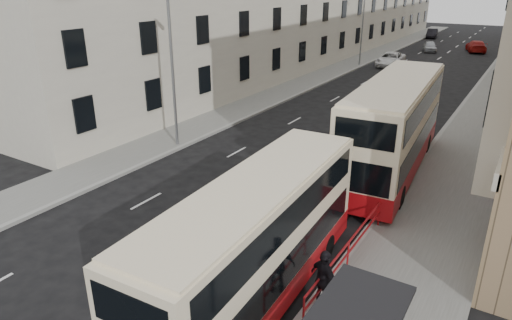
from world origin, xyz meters
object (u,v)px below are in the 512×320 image
Objects in this scene: street_lamp_near at (173,65)px; pedestrian_far at (324,280)px; double_decker_front at (257,243)px; street_lamp_far at (363,22)px; car_dark at (432,33)px; car_red at (476,46)px; double_decker_rear at (394,127)px; car_silver at (430,46)px; white_van at (391,59)px.

street_lamp_near is 15.66m from pedestrian_far.
double_decker_front is (10.85, -9.06, -2.64)m from street_lamp_near.
car_dark is (1.15, 30.17, -3.93)m from street_lamp_far.
car_dark is 0.85× the size of car_red.
street_lamp_far is at bearing 46.96° from car_red.
double_decker_rear is (11.35, -27.36, -2.29)m from street_lamp_far.
car_silver is 15.53m from car_dark.
car_dark is at bearing 95.27° from double_decker_front.
street_lamp_far is 29.71m from double_decker_rear.
pedestrian_far is 0.37× the size of car_red.
car_silver is (4.11, 14.92, -3.98)m from street_lamp_far.
street_lamp_far is 40.62m from double_decker_front.
car_red reaches higher than car_dark.
street_lamp_near is 32.16m from white_van.
street_lamp_near is at bearing -171.21° from double_decker_rear.
car_red is at bearing 88.32° from double_decker_rear.
car_dark is (-9.70, 69.22, -1.29)m from double_decker_front.
double_decker_front reaches higher than car_red.
street_lamp_far is 15.98m from car_silver.
white_van reaches higher than car_dark.
street_lamp_far is at bearing -121.85° from car_silver.
street_lamp_near is 0.81× the size of double_decker_front.
double_decker_front is at bearing -96.76° from double_decker_rear.
pedestrian_far is 0.43× the size of car_dark.
double_decker_rear is 11.23m from pedestrian_far.
street_lamp_near is 0.68× the size of double_decker_rear.
street_lamp_far is 5.14m from white_van.
white_van is at bearing 102.01° from double_decker_rear.
car_dark is at bearing -52.21° from pedestrian_far.
street_lamp_far is 2.08× the size of car_silver.
street_lamp_far is (0.00, 30.00, 0.00)m from street_lamp_near.
street_lamp_far reaches higher than car_silver.
street_lamp_near reaches higher than double_decker_front.
street_lamp_near is 1.59× the size of car_red.
street_lamp_far reaches higher than white_van.
street_lamp_near is 45.28m from car_silver.
double_decker_front is at bearing -89.74° from car_dark.
double_decker_rear is at bearing -87.66° from car_dark.
double_decker_rear is 58.45m from car_dark.
double_decker_front is 2.57× the size of car_silver.
street_lamp_near and street_lamp_far have the same top height.
white_van is (-8.03, 40.85, -1.27)m from double_decker_front.
car_red is (-2.07, 45.05, -1.62)m from double_decker_rear.
car_silver is at bearing 84.77° from street_lamp_near.
car_red is (6.46, 15.90, 0.01)m from white_van.
double_decker_rear is at bearing -54.82° from pedestrian_far.
car_silver is 0.76× the size of car_red.
car_red is (-3.42, 56.13, -0.35)m from pedestrian_far.
street_lamp_far is 40.64m from pedestrian_far.
pedestrian_far reaches higher than car_dark.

